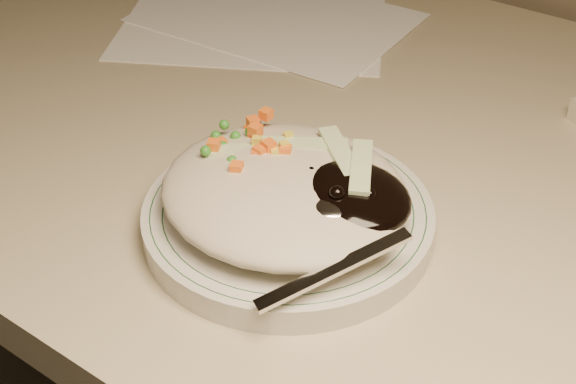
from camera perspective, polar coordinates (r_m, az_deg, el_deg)
The scene contains 5 objects.
desk at distance 0.83m, azimuth 12.63°, elevation -10.41°, with size 1.40×0.70×0.74m.
plate at distance 0.62m, azimuth 0.00°, elevation -1.92°, with size 0.23×0.23×0.02m, color beige.
plate_rim at distance 0.62m, azimuth 0.00°, elevation -1.19°, with size 0.21×0.21×0.00m.
meal at distance 0.60m, azimuth 0.29°, elevation 0.25°, with size 0.21×0.19×0.05m.
papers at distance 0.96m, azimuth -1.68°, elevation 12.02°, with size 0.36×0.33×0.00m.
Camera 1 is at (0.18, 0.83, 1.14)m, focal length 50.00 mm.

